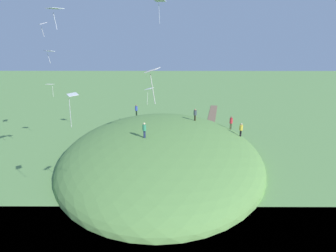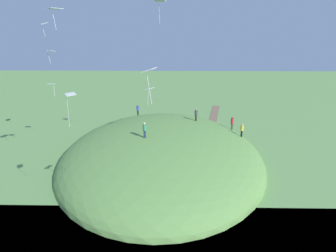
{
  "view_description": "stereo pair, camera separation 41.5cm",
  "coord_description": "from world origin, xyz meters",
  "px_view_note": "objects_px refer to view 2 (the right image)",
  "views": [
    {
      "loc": [
        -22.91,
        -0.29,
        14.5
      ],
      "look_at": [
        4.57,
        -0.18,
        4.95
      ],
      "focal_mm": 29.95,
      "sensor_mm": 36.0,
      "label": 1
    },
    {
      "loc": [
        -22.9,
        -0.71,
        14.5
      ],
      "look_at": [
        4.57,
        -0.18,
        4.95
      ],
      "focal_mm": 29.95,
      "sensor_mm": 36.0,
      "label": 2
    }
  ],
  "objects_px": {
    "kite_6": "(70,97)",
    "kite_7": "(160,2)",
    "kite_0": "(52,85)",
    "kite_3": "(49,51)",
    "person_near_shore": "(144,128)",
    "kite_4": "(54,9)",
    "person_watching_kites": "(232,122)",
    "kite_5": "(44,24)",
    "person_on_hilltop": "(138,109)",
    "kite_2": "(149,72)",
    "kite_1": "(150,89)",
    "person_walking_path": "(196,113)",
    "person_with_child": "(242,129)"
  },
  "relations": [
    {
      "from": "person_watching_kites",
      "to": "kite_4",
      "type": "bearing_deg",
      "value": -141.37
    },
    {
      "from": "person_walking_path",
      "to": "kite_6",
      "type": "distance_m",
      "value": 22.51
    },
    {
      "from": "person_near_shore",
      "to": "person_on_hilltop",
      "type": "distance_m",
      "value": 13.78
    },
    {
      "from": "kite_7",
      "to": "kite_5",
      "type": "bearing_deg",
      "value": 83.34
    },
    {
      "from": "person_on_hilltop",
      "to": "kite_2",
      "type": "height_order",
      "value": "kite_2"
    },
    {
      "from": "person_walking_path",
      "to": "kite_1",
      "type": "bearing_deg",
      "value": 172.81
    },
    {
      "from": "kite_7",
      "to": "kite_4",
      "type": "bearing_deg",
      "value": 135.1
    },
    {
      "from": "kite_1",
      "to": "kite_2",
      "type": "xyz_separation_m",
      "value": [
        -16.03,
        -1.36,
        4.25
      ]
    },
    {
      "from": "person_on_hilltop",
      "to": "kite_0",
      "type": "relative_size",
      "value": 1.15
    },
    {
      "from": "kite_0",
      "to": "kite_3",
      "type": "height_order",
      "value": "kite_3"
    },
    {
      "from": "kite_1",
      "to": "person_with_child",
      "type": "bearing_deg",
      "value": -78.67
    },
    {
      "from": "person_on_hilltop",
      "to": "kite_3",
      "type": "relative_size",
      "value": 1.59
    },
    {
      "from": "kite_0",
      "to": "kite_5",
      "type": "relative_size",
      "value": 1.1
    },
    {
      "from": "kite_1",
      "to": "kite_6",
      "type": "height_order",
      "value": "kite_6"
    },
    {
      "from": "kite_0",
      "to": "kite_4",
      "type": "distance_m",
      "value": 15.03
    },
    {
      "from": "kite_3",
      "to": "kite_7",
      "type": "bearing_deg",
      "value": -69.89
    },
    {
      "from": "person_near_shore",
      "to": "kite_3",
      "type": "height_order",
      "value": "kite_3"
    },
    {
      "from": "kite_6",
      "to": "kite_3",
      "type": "bearing_deg",
      "value": 28.9
    },
    {
      "from": "kite_7",
      "to": "person_near_shore",
      "type": "bearing_deg",
      "value": 65.16
    },
    {
      "from": "person_walking_path",
      "to": "kite_7",
      "type": "relative_size",
      "value": 0.79
    },
    {
      "from": "person_with_child",
      "to": "kite_1",
      "type": "distance_m",
      "value": 12.7
    },
    {
      "from": "kite_1",
      "to": "kite_4",
      "type": "height_order",
      "value": "kite_4"
    },
    {
      "from": "person_with_child",
      "to": "kite_4",
      "type": "bearing_deg",
      "value": 108.87
    },
    {
      "from": "kite_1",
      "to": "kite_5",
      "type": "height_order",
      "value": "kite_5"
    },
    {
      "from": "kite_3",
      "to": "kite_7",
      "type": "xyz_separation_m",
      "value": [
        3.39,
        -9.26,
        4.15
      ]
    },
    {
      "from": "person_watching_kites",
      "to": "person_on_hilltop",
      "type": "height_order",
      "value": "person_watching_kites"
    },
    {
      "from": "person_with_child",
      "to": "kite_1",
      "type": "height_order",
      "value": "kite_1"
    },
    {
      "from": "kite_3",
      "to": "kite_6",
      "type": "xyz_separation_m",
      "value": [
        -7.56,
        -4.17,
        -2.16
      ]
    },
    {
      "from": "kite_4",
      "to": "kite_5",
      "type": "xyz_separation_m",
      "value": [
        8.35,
        4.51,
        -0.82
      ]
    },
    {
      "from": "kite_5",
      "to": "kite_2",
      "type": "bearing_deg",
      "value": -141.11
    },
    {
      "from": "kite_7",
      "to": "kite_1",
      "type": "bearing_deg",
      "value": 23.53
    },
    {
      "from": "kite_1",
      "to": "kite_6",
      "type": "xyz_separation_m",
      "value": [
        -14.08,
        3.72,
        2.43
      ]
    },
    {
      "from": "kite_0",
      "to": "kite_6",
      "type": "height_order",
      "value": "kite_6"
    },
    {
      "from": "kite_0",
      "to": "kite_7",
      "type": "xyz_separation_m",
      "value": [
        -4.58,
        -12.99,
        8.51
      ]
    },
    {
      "from": "kite_1",
      "to": "kite_7",
      "type": "height_order",
      "value": "kite_7"
    },
    {
      "from": "person_watching_kites",
      "to": "kite_4",
      "type": "xyz_separation_m",
      "value": [
        -14.75,
        16.13,
        12.92
      ]
    },
    {
      "from": "person_with_child",
      "to": "person_on_hilltop",
      "type": "xyz_separation_m",
      "value": [
        8.92,
        14.16,
        0.0
      ]
    },
    {
      "from": "kite_2",
      "to": "kite_3",
      "type": "distance_m",
      "value": 13.28
    },
    {
      "from": "person_near_shore",
      "to": "kite_5",
      "type": "relative_size",
      "value": 1.28
    },
    {
      "from": "person_watching_kites",
      "to": "kite_5",
      "type": "height_order",
      "value": "kite_5"
    },
    {
      "from": "kite_2",
      "to": "kite_4",
      "type": "height_order",
      "value": "kite_4"
    },
    {
      "from": "kite_6",
      "to": "kite_7",
      "type": "distance_m",
      "value": 13.62
    },
    {
      "from": "person_with_child",
      "to": "kite_3",
      "type": "bearing_deg",
      "value": 97.22
    },
    {
      "from": "kite_1",
      "to": "kite_5",
      "type": "relative_size",
      "value": 1.45
    },
    {
      "from": "person_watching_kites",
      "to": "kite_5",
      "type": "xyz_separation_m",
      "value": [
        -6.4,
        20.64,
        12.1
      ]
    },
    {
      "from": "person_walking_path",
      "to": "kite_5",
      "type": "bearing_deg",
      "value": 154.41
    },
    {
      "from": "kite_6",
      "to": "person_walking_path",
      "type": "bearing_deg",
      "value": -26.12
    },
    {
      "from": "kite_6",
      "to": "person_near_shore",
      "type": "bearing_deg",
      "value": -15.49
    },
    {
      "from": "kite_6",
      "to": "kite_0",
      "type": "bearing_deg",
      "value": 26.99
    },
    {
      "from": "person_on_hilltop",
      "to": "kite_5",
      "type": "distance_m",
      "value": 19.25
    }
  ]
}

